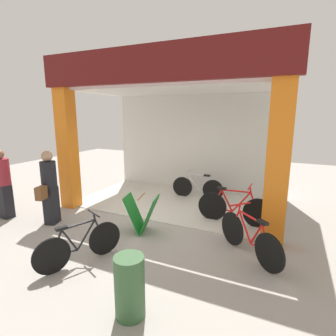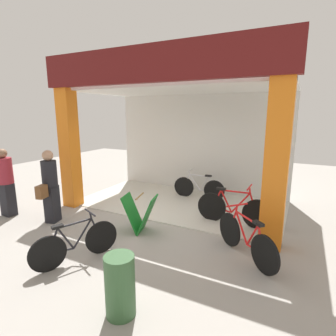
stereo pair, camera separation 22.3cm
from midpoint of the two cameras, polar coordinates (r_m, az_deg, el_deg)
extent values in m
plane|color=#9E9991|center=(6.40, -3.83, -11.38)|extent=(19.07, 19.07, 0.00)
cube|color=beige|center=(7.61, 1.49, -7.39)|extent=(5.53, 2.91, 0.02)
cube|color=silver|center=(8.60, 5.43, 5.37)|extent=(5.53, 0.12, 3.11)
cube|color=orange|center=(7.53, -21.39, 3.68)|extent=(0.41, 0.36, 3.11)
cube|color=orange|center=(5.24, 21.30, 0.40)|extent=(0.41, 0.36, 3.11)
cube|color=#591414|center=(5.83, -5.09, 21.29)|extent=(5.73, 0.20, 0.74)
cube|color=silver|center=(7.21, 1.62, 16.32)|extent=(5.53, 2.91, 0.06)
cylinder|color=black|center=(7.85, 8.74, -4.69)|extent=(0.60, 0.07, 0.60)
cylinder|color=black|center=(8.11, 2.31, -4.02)|extent=(0.60, 0.07, 0.60)
cylinder|color=silver|center=(7.91, 7.19, -4.69)|extent=(0.41, 0.05, 0.08)
cylinder|color=silver|center=(7.88, 6.63, -3.26)|extent=(0.26, 0.05, 0.45)
cylinder|color=silver|center=(7.95, 4.63, -3.02)|extent=(0.37, 0.05, 0.47)
cylinder|color=silver|center=(7.87, 5.47, -1.55)|extent=(0.58, 0.06, 0.05)
cylinder|color=silver|center=(7.82, 8.06, -3.24)|extent=(0.20, 0.04, 0.41)
cylinder|color=silver|center=(8.02, 2.95, -2.69)|extent=(0.18, 0.04, 0.42)
cylinder|color=silver|center=(7.93, 3.54, -0.90)|extent=(0.05, 0.04, 0.13)
cylinder|color=silver|center=(7.92, 3.61, -0.48)|extent=(0.05, 0.42, 0.03)
cube|color=black|center=(7.79, 7.51, -1.59)|extent=(0.19, 0.10, 0.05)
cylinder|color=black|center=(6.44, 8.43, -8.09)|extent=(0.67, 0.05, 0.67)
cylinder|color=black|center=(6.24, 17.71, -9.22)|extent=(0.67, 0.05, 0.67)
cylinder|color=red|center=(6.39, 10.54, -8.58)|extent=(0.45, 0.04, 0.09)
cylinder|color=red|center=(6.29, 11.45, -6.82)|extent=(0.29, 0.04, 0.51)
cylinder|color=red|center=(6.23, 14.35, -7.08)|extent=(0.41, 0.04, 0.53)
cylinder|color=red|center=(6.18, 13.28, -4.80)|extent=(0.65, 0.05, 0.05)
cylinder|color=red|center=(6.34, 9.48, -6.36)|extent=(0.22, 0.04, 0.45)
cylinder|color=red|center=(6.18, 16.89, -7.14)|extent=(0.20, 0.04, 0.47)
cylinder|color=red|center=(6.10, 16.18, -4.42)|extent=(0.06, 0.04, 0.14)
cylinder|color=red|center=(6.08, 16.12, -3.81)|extent=(0.04, 0.47, 0.03)
cube|color=black|center=(6.24, 10.39, -4.28)|extent=(0.21, 0.10, 0.05)
cylinder|color=black|center=(4.83, -24.83, -16.71)|extent=(0.28, 0.56, 0.60)
cylinder|color=black|center=(5.12, -14.59, -14.31)|extent=(0.28, 0.56, 0.60)
cylinder|color=black|center=(4.90, -22.28, -16.40)|extent=(0.19, 0.38, 0.08)
cylinder|color=black|center=(4.83, -21.50, -14.14)|extent=(0.14, 0.25, 0.45)
cylinder|color=black|center=(4.92, -18.30, -13.34)|extent=(0.18, 0.35, 0.47)
cylinder|color=black|center=(4.79, -19.76, -11.28)|extent=(0.26, 0.54, 0.05)
cylinder|color=black|center=(4.77, -23.84, -14.39)|extent=(0.11, 0.19, 0.40)
cylinder|color=black|center=(5.00, -15.68, -12.48)|extent=(0.10, 0.18, 0.41)
cylinder|color=black|center=(4.86, -16.75, -9.88)|extent=(0.05, 0.06, 0.12)
cylinder|color=black|center=(4.84, -16.89, -9.24)|extent=(0.39, 0.20, 0.03)
cube|color=black|center=(4.70, -23.09, -11.75)|extent=(0.16, 0.20, 0.05)
cylinder|color=black|center=(4.72, 19.45, -16.71)|extent=(0.50, 0.46, 0.64)
cylinder|color=black|center=(5.40, 12.35, -12.50)|extent=(0.50, 0.46, 0.64)
cylinder|color=red|center=(4.88, 17.56, -15.88)|extent=(0.34, 0.32, 0.08)
cylinder|color=red|center=(4.85, 17.03, -13.30)|extent=(0.23, 0.21, 0.48)
cylinder|color=red|center=(5.06, 14.80, -11.97)|extent=(0.31, 0.29, 0.50)
cylinder|color=red|center=(4.89, 15.84, -9.99)|extent=(0.47, 0.44, 0.05)
cylinder|color=red|center=(4.70, 18.73, -13.96)|extent=(0.18, 0.17, 0.43)
cylinder|color=red|center=(5.24, 13.07, -10.74)|extent=(0.16, 0.15, 0.44)
cylinder|color=red|center=(5.08, 13.81, -8.16)|extent=(0.06, 0.06, 0.13)
cylinder|color=red|center=(5.05, 13.91, -7.52)|extent=(0.32, 0.35, 0.03)
cube|color=black|center=(4.66, 18.20, -10.95)|extent=(0.21, 0.20, 0.05)
cube|color=#197226|center=(5.83, -8.26, -9.64)|extent=(0.46, 0.55, 0.81)
cube|color=#197226|center=(5.73, -5.13, -9.94)|extent=(0.46, 0.55, 0.81)
cylinder|color=olive|center=(5.64, -6.81, -6.04)|extent=(0.14, 0.47, 0.03)
cube|color=black|center=(7.66, -32.13, -6.00)|extent=(0.35, 0.26, 0.82)
cylinder|color=maroon|center=(7.50, -32.73, -0.72)|extent=(0.39, 0.39, 0.63)
cube|color=black|center=(6.77, -24.48, -7.26)|extent=(0.31, 0.35, 0.86)
cylinder|color=black|center=(6.58, -25.01, -1.27)|extent=(0.41, 0.41, 0.59)
sphere|color=tan|center=(6.51, -25.33, 2.29)|extent=(0.24, 0.24, 0.24)
cube|color=brown|center=(6.42, -26.33, -4.81)|extent=(0.20, 0.27, 0.28)
cylinder|color=#335933|center=(3.67, -10.07, -23.66)|extent=(0.38, 0.38, 0.81)
camera|label=1|loc=(0.11, -90.96, -0.20)|focal=28.58mm
camera|label=2|loc=(0.11, 89.04, 0.20)|focal=28.58mm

